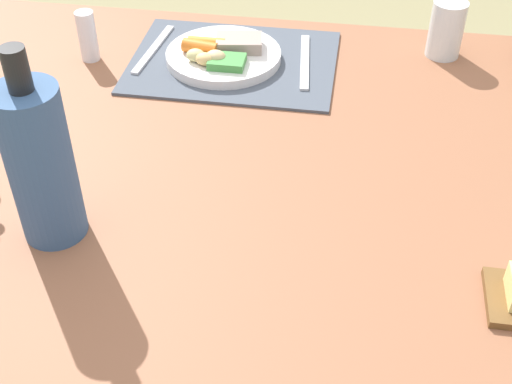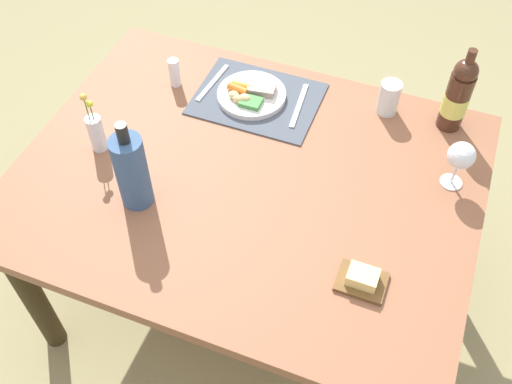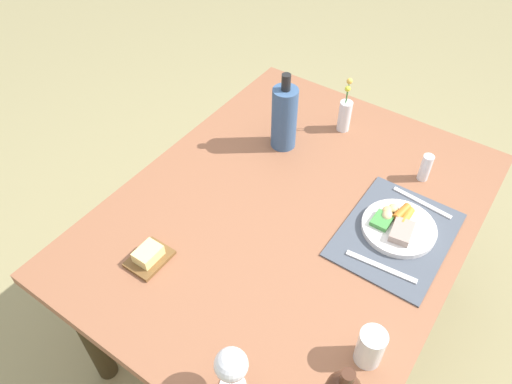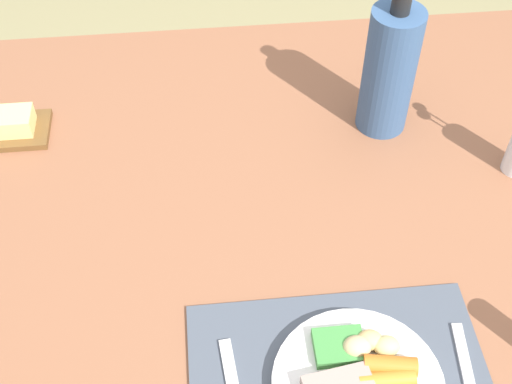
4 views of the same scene
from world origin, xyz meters
name	(u,v)px [view 1 (image 1 of 4)]	position (x,y,z in m)	size (l,w,h in m)	color
dining_table	(253,205)	(0.00, 0.00, 0.61)	(1.39, 1.08, 0.70)	brown
placemat	(233,62)	(0.09, -0.33, 0.70)	(0.42, 0.32, 0.01)	#474F5A
dinner_plate	(223,54)	(0.11, -0.32, 0.72)	(0.23, 0.23, 0.05)	silver
fork	(305,61)	(-0.05, -0.34, 0.71)	(0.02, 0.22, 0.01)	silver
knife	(153,49)	(0.27, -0.35, 0.71)	(0.02, 0.21, 0.01)	silver
cooler_bottle	(40,163)	(0.26, 0.20, 0.83)	(0.09, 0.09, 0.30)	#385780
water_tumbler	(446,32)	(-0.33, -0.43, 0.75)	(0.07, 0.07, 0.12)	silver
salt_shaker	(87,36)	(0.39, -0.30, 0.75)	(0.04, 0.04, 0.10)	white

